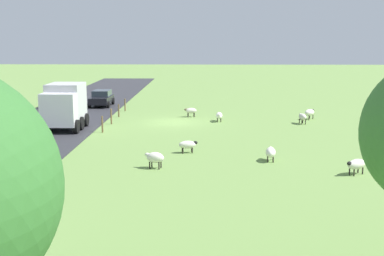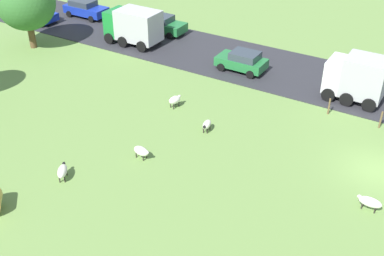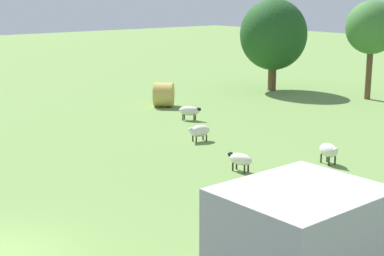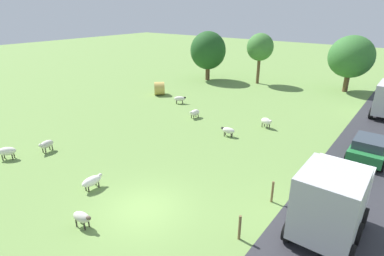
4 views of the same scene
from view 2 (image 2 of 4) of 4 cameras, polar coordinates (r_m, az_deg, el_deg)
The scene contains 15 objects.
ground_plane at distance 29.77m, azimuth 20.92°, elevation -4.74°, with size 160.00×160.00×0.00m, color #6B8E47.
sheep_0 at distance 28.70m, azimuth -5.99°, elevation -2.73°, with size 0.67×1.18×0.77m.
sheep_1 at distance 26.60m, azimuth 20.20°, elevation -8.18°, with size 0.53×1.29×0.74m.
sheep_2 at distance 33.72m, azimuth -2.04°, elevation 3.32°, with size 1.09×0.78×0.85m.
sheep_6 at distance 27.89m, azimuth -15.01°, elevation -4.92°, with size 1.24×1.06×0.78m.
sheep_7 at distance 31.05m, azimuth 1.74°, elevation 0.39°, with size 1.15×0.64×0.72m.
tree_2 at distance 44.49m, azimuth -18.99°, elevation 13.80°, with size 4.97×4.97×6.43m.
fence_post_2 at distance 33.63m, azimuth 21.33°, elevation 0.90°, with size 0.12×0.12×1.21m, color brown.
fence_post_3 at distance 34.15m, azimuth 15.84°, elevation 2.46°, with size 0.12×0.12×1.19m, color brown.
truck_0 at distance 35.98m, azimuth 18.84°, elevation 5.67°, with size 2.67×4.02×3.28m.
truck_1 at distance 43.95m, azimuth -6.89°, elevation 11.91°, with size 2.69×4.94×3.12m.
car_1 at distance 51.49m, azimuth -17.70°, elevation 12.66°, with size 2.12×4.10×1.56m.
car_2 at distance 39.01m, azimuth 5.94°, elevation 7.89°, with size 2.21×3.93×1.58m.
car_3 at distance 46.53m, azimuth -3.60°, elevation 12.15°, with size 2.17×4.49×1.66m.
car_4 at distance 51.78m, azimuth -12.44°, elevation 13.59°, with size 2.19×4.54×1.68m.
Camera 2 is at (-24.41, -2.42, 16.87)m, focal length 45.30 mm.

